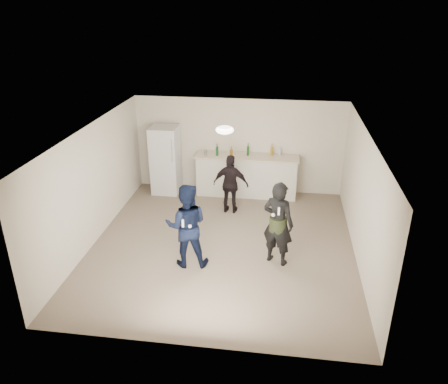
# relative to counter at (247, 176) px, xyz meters

# --- Properties ---
(floor) EXTENTS (6.00, 6.00, 0.00)m
(floor) POSITION_rel_counter_xyz_m (-0.26, -2.67, -0.53)
(floor) COLOR #6B5B4C
(floor) RESTS_ON ground
(ceiling) EXTENTS (6.00, 6.00, 0.00)m
(ceiling) POSITION_rel_counter_xyz_m (-0.26, -2.67, 1.98)
(ceiling) COLOR silver
(ceiling) RESTS_ON wall_back
(wall_back) EXTENTS (6.00, 0.00, 6.00)m
(wall_back) POSITION_rel_counter_xyz_m (-0.26, 0.33, 0.72)
(wall_back) COLOR beige
(wall_back) RESTS_ON floor
(wall_front) EXTENTS (6.00, 0.00, 6.00)m
(wall_front) POSITION_rel_counter_xyz_m (-0.26, -5.67, 0.72)
(wall_front) COLOR beige
(wall_front) RESTS_ON floor
(wall_left) EXTENTS (0.00, 6.00, 6.00)m
(wall_left) POSITION_rel_counter_xyz_m (-3.01, -2.67, 0.72)
(wall_left) COLOR beige
(wall_left) RESTS_ON floor
(wall_right) EXTENTS (0.00, 6.00, 6.00)m
(wall_right) POSITION_rel_counter_xyz_m (2.49, -2.67, 0.72)
(wall_right) COLOR beige
(wall_right) RESTS_ON floor
(counter) EXTENTS (2.60, 0.56, 1.05)m
(counter) POSITION_rel_counter_xyz_m (0.00, 0.00, 0.00)
(counter) COLOR beige
(counter) RESTS_ON floor
(counter_top) EXTENTS (2.68, 0.64, 0.04)m
(counter_top) POSITION_rel_counter_xyz_m (0.00, 0.00, 0.55)
(counter_top) COLOR beige
(counter_top) RESTS_ON counter
(fridge) EXTENTS (0.70, 0.70, 1.80)m
(fridge) POSITION_rel_counter_xyz_m (-2.15, -0.07, 0.38)
(fridge) COLOR silver
(fridge) RESTS_ON floor
(fridge_handle) EXTENTS (0.02, 0.02, 0.60)m
(fridge_handle) POSITION_rel_counter_xyz_m (-1.87, -0.44, 0.78)
(fridge_handle) COLOR white
(fridge_handle) RESTS_ON fridge
(ceiling_dome) EXTENTS (0.36, 0.36, 0.16)m
(ceiling_dome) POSITION_rel_counter_xyz_m (-0.26, -2.37, 1.93)
(ceiling_dome) COLOR white
(ceiling_dome) RESTS_ON ceiling
(shaker) EXTENTS (0.08, 0.08, 0.17)m
(shaker) POSITION_rel_counter_xyz_m (-1.06, -0.15, 0.65)
(shaker) COLOR #B3B4B8
(shaker) RESTS_ON counter_top
(man) EXTENTS (0.91, 0.76, 1.70)m
(man) POSITION_rel_counter_xyz_m (-0.84, -3.46, 0.32)
(man) COLOR #0E193B
(man) RESTS_ON floor
(woman) EXTENTS (0.74, 0.63, 1.72)m
(woman) POSITION_rel_counter_xyz_m (0.89, -3.16, 0.34)
(woman) COLOR black
(woman) RESTS_ON floor
(camo_shorts) EXTENTS (0.34, 0.34, 0.28)m
(camo_shorts) POSITION_rel_counter_xyz_m (0.89, -3.16, 0.32)
(camo_shorts) COLOR #2C3C1B
(camo_shorts) RESTS_ON woman
(spectator) EXTENTS (0.89, 0.44, 1.47)m
(spectator) POSITION_rel_counter_xyz_m (-0.28, -1.08, 0.21)
(spectator) COLOR black
(spectator) RESTS_ON floor
(remote_man) EXTENTS (0.04, 0.04, 0.15)m
(remote_man) POSITION_rel_counter_xyz_m (-0.84, -3.74, 0.53)
(remote_man) COLOR white
(remote_man) RESTS_ON man
(nunchuk_man) EXTENTS (0.07, 0.07, 0.07)m
(nunchuk_man) POSITION_rel_counter_xyz_m (-0.72, -3.71, 0.45)
(nunchuk_man) COLOR silver
(nunchuk_man) RESTS_ON man
(remote_woman) EXTENTS (0.04, 0.04, 0.15)m
(remote_woman) POSITION_rel_counter_xyz_m (0.89, -3.41, 0.72)
(remote_woman) COLOR white
(remote_woman) RESTS_ON woman
(nunchuk_woman) EXTENTS (0.07, 0.07, 0.07)m
(nunchuk_woman) POSITION_rel_counter_xyz_m (0.79, -3.38, 0.62)
(nunchuk_woman) COLOR silver
(nunchuk_woman) RESTS_ON woman
(bottle_cluster) EXTENTS (1.67, 0.41, 0.25)m
(bottle_cluster) POSITION_rel_counter_xyz_m (0.01, 0.01, 0.68)
(bottle_cluster) COLOR #13431E
(bottle_cluster) RESTS_ON counter_top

